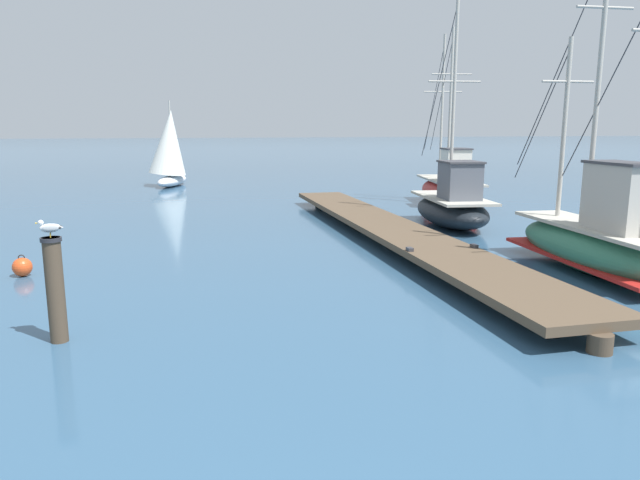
{
  "coord_description": "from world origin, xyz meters",
  "views": [
    {
      "loc": [
        0.03,
        -1.09,
        3.18
      ],
      "look_at": [
        2.63,
        7.76,
        1.4
      ],
      "focal_mm": 32.53,
      "sensor_mm": 36.0,
      "label": 1
    }
  ],
  "objects_px": {
    "fishing_boat_1": "(453,205)",
    "distant_sailboat": "(170,148)",
    "mooring_buoy": "(22,267)",
    "fishing_boat_5": "(449,188)",
    "perched_seagull": "(50,227)",
    "mooring_piling": "(55,288)",
    "fishing_boat_0": "(595,238)"
  },
  "relations": [
    {
      "from": "fishing_boat_0",
      "to": "mooring_piling",
      "type": "distance_m",
      "value": 10.93
    },
    {
      "from": "fishing_boat_1",
      "to": "mooring_buoy",
      "type": "xyz_separation_m",
      "value": [
        -12.23,
        -3.18,
        -0.5
      ]
    },
    {
      "from": "perched_seagull",
      "to": "fishing_boat_1",
      "type": "bearing_deg",
      "value": 35.21
    },
    {
      "from": "perched_seagull",
      "to": "distant_sailboat",
      "type": "height_order",
      "value": "distant_sailboat"
    },
    {
      "from": "perched_seagull",
      "to": "mooring_buoy",
      "type": "bearing_deg",
      "value": 106.57
    },
    {
      "from": "mooring_piling",
      "to": "fishing_boat_0",
      "type": "bearing_deg",
      "value": 6.59
    },
    {
      "from": "mooring_piling",
      "to": "distant_sailboat",
      "type": "distance_m",
      "value": 24.37
    },
    {
      "from": "mooring_piling",
      "to": "distant_sailboat",
      "type": "xyz_separation_m",
      "value": [
        2.58,
        24.2,
        1.26
      ]
    },
    {
      "from": "perched_seagull",
      "to": "distant_sailboat",
      "type": "xyz_separation_m",
      "value": [
        2.57,
        24.2,
        0.34
      ]
    },
    {
      "from": "mooring_buoy",
      "to": "distant_sailboat",
      "type": "bearing_deg",
      "value": 78.77
    },
    {
      "from": "fishing_boat_5",
      "to": "mooring_piling",
      "type": "bearing_deg",
      "value": -137.06
    },
    {
      "from": "fishing_boat_0",
      "to": "distant_sailboat",
      "type": "relative_size",
      "value": 1.56
    },
    {
      "from": "fishing_boat_5",
      "to": "perched_seagull",
      "type": "xyz_separation_m",
      "value": [
        -13.39,
        -12.47,
        1.02
      ]
    },
    {
      "from": "fishing_boat_0",
      "to": "distant_sailboat",
      "type": "bearing_deg",
      "value": 109.84
    },
    {
      "from": "fishing_boat_1",
      "to": "distant_sailboat",
      "type": "xyz_separation_m",
      "value": [
        -8.32,
        16.52,
        1.39
      ]
    },
    {
      "from": "fishing_boat_1",
      "to": "mooring_buoy",
      "type": "relative_size",
      "value": 15.31
    },
    {
      "from": "fishing_boat_1",
      "to": "fishing_boat_5",
      "type": "bearing_deg",
      "value": 62.42
    },
    {
      "from": "mooring_piling",
      "to": "distant_sailboat",
      "type": "relative_size",
      "value": 0.34
    },
    {
      "from": "fishing_boat_1",
      "to": "distant_sailboat",
      "type": "height_order",
      "value": "fishing_boat_1"
    },
    {
      "from": "fishing_boat_5",
      "to": "distant_sailboat",
      "type": "relative_size",
      "value": 1.65
    },
    {
      "from": "fishing_boat_5",
      "to": "perched_seagull",
      "type": "bearing_deg",
      "value": -137.04
    },
    {
      "from": "fishing_boat_5",
      "to": "distant_sailboat",
      "type": "distance_m",
      "value": 16.02
    },
    {
      "from": "fishing_boat_1",
      "to": "perched_seagull",
      "type": "height_order",
      "value": "fishing_boat_1"
    },
    {
      "from": "perched_seagull",
      "to": "distant_sailboat",
      "type": "relative_size",
      "value": 0.08
    },
    {
      "from": "fishing_boat_1",
      "to": "mooring_piling",
      "type": "height_order",
      "value": "fishing_boat_1"
    },
    {
      "from": "fishing_boat_0",
      "to": "mooring_piling",
      "type": "height_order",
      "value": "fishing_boat_0"
    },
    {
      "from": "fishing_boat_0",
      "to": "fishing_boat_5",
      "type": "distance_m",
      "value": 11.5
    },
    {
      "from": "fishing_boat_0",
      "to": "distant_sailboat",
      "type": "distance_m",
      "value": 24.43
    },
    {
      "from": "perched_seagull",
      "to": "fishing_boat_0",
      "type": "bearing_deg",
      "value": 6.59
    },
    {
      "from": "mooring_buoy",
      "to": "distant_sailboat",
      "type": "distance_m",
      "value": 20.17
    },
    {
      "from": "mooring_buoy",
      "to": "mooring_piling",
      "type": "bearing_deg",
      "value": -73.5
    },
    {
      "from": "fishing_boat_0",
      "to": "distant_sailboat",
      "type": "xyz_separation_m",
      "value": [
        -8.28,
        22.95,
        1.3
      ]
    }
  ]
}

